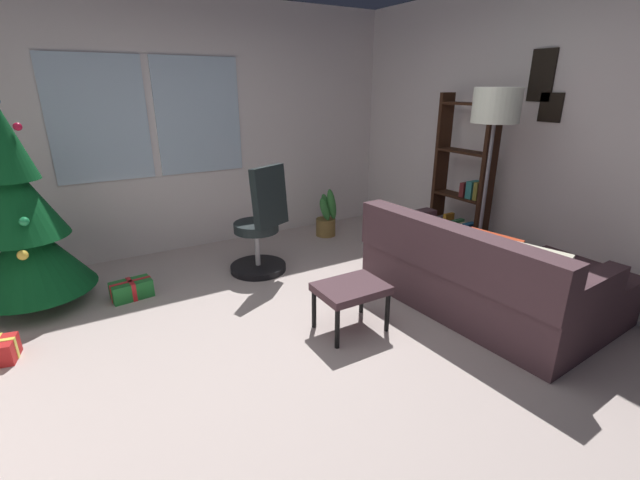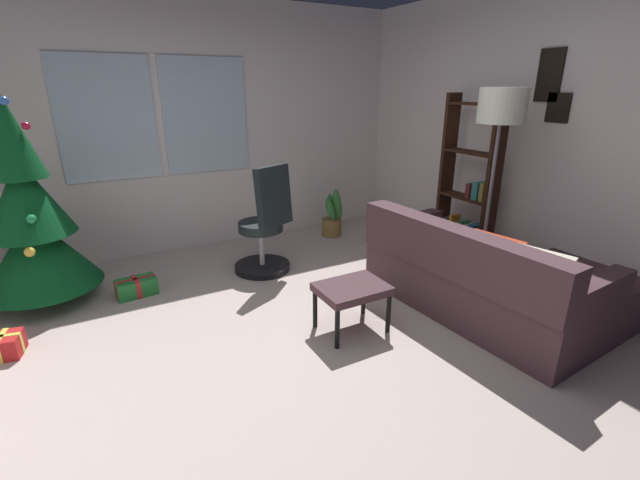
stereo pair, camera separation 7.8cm
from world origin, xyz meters
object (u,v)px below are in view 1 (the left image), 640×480
at_px(holiday_tree, 23,225).
at_px(office_chair, 261,232).
at_px(potted_plant, 327,218).
at_px(gift_box_green, 132,289).
at_px(floor_lamp, 495,119).
at_px(couch, 493,279).
at_px(footstool, 351,291).
at_px(bookshelf, 462,191).

xyz_separation_m(holiday_tree, office_chair, (1.91, -0.31, -0.30)).
bearing_deg(potted_plant, gift_box_green, -166.91).
relative_size(gift_box_green, floor_lamp, 0.20).
xyz_separation_m(gift_box_green, potted_plant, (2.36, 0.55, 0.15)).
relative_size(couch, floor_lamp, 1.08).
relative_size(office_chair, potted_plant, 1.74).
bearing_deg(gift_box_green, holiday_tree, 160.78).
distance_m(holiday_tree, potted_plant, 3.10).
height_order(footstool, floor_lamp, floor_lamp).
bearing_deg(footstool, floor_lamp, 1.64).
relative_size(couch, gift_box_green, 5.38).
relative_size(couch, bookshelf, 1.12).
bearing_deg(office_chair, couch, -52.23).
relative_size(couch, footstool, 3.73).
bearing_deg(holiday_tree, bookshelf, -15.85).
relative_size(office_chair, bookshelf, 0.63).
distance_m(holiday_tree, bookshelf, 3.96).
relative_size(footstool, holiday_tree, 0.24).
height_order(bookshelf, floor_lamp, floor_lamp).
relative_size(footstool, floor_lamp, 0.29).
bearing_deg(floor_lamp, bookshelf, 58.64).
relative_size(office_chair, floor_lamp, 0.61).
xyz_separation_m(gift_box_green, office_chair, (1.22, -0.07, 0.34)).
bearing_deg(couch, potted_plant, 94.42).
height_order(gift_box_green, potted_plant, potted_plant).
bearing_deg(footstool, couch, -16.72).
relative_size(floor_lamp, potted_plant, 2.83).
xyz_separation_m(bookshelf, potted_plant, (-0.76, 1.39, -0.53)).
bearing_deg(bookshelf, potted_plant, 118.79).
xyz_separation_m(couch, office_chair, (-1.31, 1.70, 0.14)).
bearing_deg(bookshelf, office_chair, 157.83).
distance_m(holiday_tree, gift_box_green, 0.97).
bearing_deg(potted_plant, bookshelf, -61.21).
distance_m(office_chair, floor_lamp, 2.32).
distance_m(couch, office_chair, 2.15).
relative_size(holiday_tree, bookshelf, 1.24).
xyz_separation_m(couch, potted_plant, (-0.18, 2.31, -0.05)).
bearing_deg(bookshelf, footstool, -161.99).
distance_m(couch, potted_plant, 2.32).
bearing_deg(gift_box_green, potted_plant, 13.09).
bearing_deg(couch, office_chair, 127.77).
xyz_separation_m(couch, floor_lamp, (0.26, 0.39, 1.23)).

